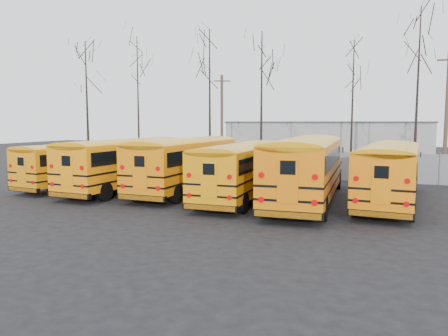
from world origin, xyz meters
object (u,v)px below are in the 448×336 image
at_px(bus_a, 82,161).
at_px(utility_pole_right, 447,114).
at_px(bus_c, 187,160).
at_px(bus_e, 306,164).
at_px(bus_f, 390,169).
at_px(bus_b, 127,160).
at_px(bus_d, 242,166).
at_px(utility_pole_left, 222,119).

distance_m(bus_a, utility_pole_right, 25.23).
distance_m(bus_c, bus_e, 7.20).
bearing_deg(utility_pole_right, bus_e, -120.81).
xyz_separation_m(bus_a, utility_pole_right, (21.65, 12.61, 2.99)).
bearing_deg(bus_f, bus_b, -174.00).
distance_m(bus_a, bus_d, 10.93).
distance_m(bus_a, bus_c, 7.14).
height_order(bus_d, bus_e, bus_e).
height_order(bus_c, utility_pole_left, utility_pole_left).
bearing_deg(bus_a, bus_b, 0.94).
relative_size(bus_c, utility_pole_right, 1.27).
xyz_separation_m(bus_a, bus_e, (14.25, -0.59, 0.33)).
relative_size(bus_d, utility_pole_right, 1.20).
relative_size(bus_b, utility_pole_right, 1.25).
bearing_deg(utility_pole_left, bus_f, -70.63).
bearing_deg(bus_a, utility_pole_left, 85.05).
bearing_deg(bus_f, utility_pole_right, 76.60).
distance_m(bus_a, bus_b, 3.53).
bearing_deg(bus_c, bus_b, -168.17).
bearing_deg(bus_d, bus_a, 174.49).
xyz_separation_m(bus_a, utility_pole_left, (3.02, 16.20, 2.69)).
distance_m(bus_c, bus_d, 3.96).
distance_m(bus_e, bus_f, 4.03).
xyz_separation_m(bus_e, utility_pole_left, (-11.23, 16.79, 2.37)).
height_order(bus_c, bus_d, bus_c).
xyz_separation_m(bus_d, bus_e, (3.34, 0.10, 0.21)).
bearing_deg(bus_a, utility_pole_right, 35.82).
bearing_deg(bus_d, utility_pole_left, 113.15).
xyz_separation_m(bus_f, utility_pole_right, (3.53, 12.10, 2.83)).
relative_size(bus_c, utility_pole_left, 1.35).
bearing_deg(bus_b, utility_pole_left, 93.60).
bearing_deg(bus_d, bus_b, 174.98).
height_order(bus_a, bus_e, bus_e).
relative_size(bus_b, utility_pole_left, 1.33).
height_order(bus_f, utility_pole_right, utility_pole_right).
height_order(bus_d, utility_pole_left, utility_pole_left).
bearing_deg(bus_a, bus_d, 1.97).
xyz_separation_m(bus_b, bus_f, (14.60, 0.80, -0.03)).
xyz_separation_m(bus_b, bus_e, (10.73, -0.31, 0.14)).
bearing_deg(utility_pole_left, bus_e, -80.76).
bearing_deg(bus_a, bus_c, 9.38).
bearing_deg(utility_pole_left, bus_a, -125.08).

